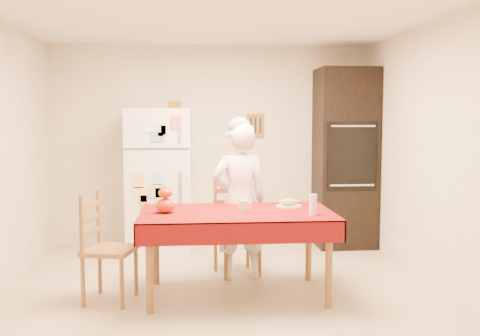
{
  "coord_description": "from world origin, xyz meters",
  "views": [
    {
      "loc": [
        -0.25,
        -4.53,
        1.57
      ],
      "look_at": [
        0.17,
        0.2,
        1.14
      ],
      "focal_mm": 40.0,
      "sensor_mm": 36.0,
      "label": 1
    }
  ],
  "objects": [
    {
      "name": "bread_plate",
      "position": [
        0.64,
        0.32,
        0.77
      ],
      "size": [
        0.24,
        0.24,
        0.02
      ],
      "primitive_type": "cylinder",
      "color": "white",
      "rests_on": "dining_table"
    },
    {
      "name": "pumpkin_upper",
      "position": [
        -0.49,
        0.12,
        0.94
      ],
      "size": [
        0.12,
        0.12,
        0.09
      ],
      "primitive_type": "ellipsoid",
      "color": "#DE5A05",
      "rests_on": "pumpkin_lower"
    },
    {
      "name": "floor",
      "position": [
        0.0,
        0.0,
        0.0
      ],
      "size": [
        4.5,
        4.5,
        0.0
      ],
      "primitive_type": "plane",
      "color": "tan",
      "rests_on": "ground"
    },
    {
      "name": "dining_table",
      "position": [
        0.14,
        0.13,
        0.69
      ],
      "size": [
        1.7,
        1.0,
        0.76
      ],
      "color": "brown",
      "rests_on": "floor"
    },
    {
      "name": "spice_jar_mid",
      "position": [
        -0.47,
        1.93,
        1.75
      ],
      "size": [
        0.05,
        0.05,
        0.1
      ],
      "primitive_type": "cylinder",
      "color": "#8D5D19",
      "rests_on": "refrigerator"
    },
    {
      "name": "spice_jar_left",
      "position": [
        -0.51,
        1.93,
        1.75
      ],
      "size": [
        0.05,
        0.05,
        0.1
      ],
      "primitive_type": "cylinder",
      "color": "#965E1B",
      "rests_on": "refrigerator"
    },
    {
      "name": "seated_woman",
      "position": [
        0.21,
        0.66,
        0.77
      ],
      "size": [
        0.62,
        0.47,
        1.54
      ],
      "primitive_type": "imported",
      "rotation": [
        0.0,
        0.0,
        3.33
      ],
      "color": "white",
      "rests_on": "floor"
    },
    {
      "name": "pumpkin_lower",
      "position": [
        -0.49,
        0.12,
        0.83
      ],
      "size": [
        0.17,
        0.17,
        0.13
      ],
      "primitive_type": "ellipsoid",
      "color": "#C63304",
      "rests_on": "dining_table"
    },
    {
      "name": "refrigerator",
      "position": [
        -0.65,
        1.88,
        0.85
      ],
      "size": [
        0.75,
        0.74,
        1.7
      ],
      "color": "white",
      "rests_on": "floor"
    },
    {
      "name": "room_shell",
      "position": [
        0.0,
        0.0,
        1.62
      ],
      "size": [
        4.02,
        4.52,
        2.51
      ],
      "color": "#F2E2CB",
      "rests_on": "ground"
    },
    {
      "name": "chair_far",
      "position": [
        0.18,
        0.86,
        0.51
      ],
      "size": [
        0.51,
        0.49,
        0.95
      ],
      "rotation": [
        0.0,
        0.0,
        0.26
      ],
      "color": "brown",
      "rests_on": "floor"
    },
    {
      "name": "chair_left",
      "position": [
        -1.03,
        0.09,
        0.51
      ],
      "size": [
        0.48,
        0.5,
        0.95
      ],
      "rotation": [
        0.0,
        0.0,
        1.35
      ],
      "color": "brown",
      "rests_on": "floor"
    },
    {
      "name": "bread_loaf",
      "position": [
        0.64,
        0.32,
        0.81
      ],
      "size": [
        0.18,
        0.1,
        0.06
      ],
      "primitive_type": "ellipsoid",
      "color": "tan",
      "rests_on": "bread_plate"
    },
    {
      "name": "wine_glass",
      "position": [
        0.78,
        -0.08,
        0.85
      ],
      "size": [
        0.07,
        0.07,
        0.18
      ],
      "primitive_type": "cylinder",
      "color": "white",
      "rests_on": "dining_table"
    },
    {
      "name": "spice_jar_right",
      "position": [
        -0.41,
        1.93,
        1.75
      ],
      "size": [
        0.05,
        0.05,
        0.1
      ],
      "primitive_type": "cylinder",
      "color": "brown",
      "rests_on": "refrigerator"
    },
    {
      "name": "oven_cabinet",
      "position": [
        1.63,
        1.93,
        1.1
      ],
      "size": [
        0.7,
        0.62,
        2.2
      ],
      "color": "black",
      "rests_on": "floor"
    },
    {
      "name": "coffee_mug",
      "position": [
        0.19,
        0.15,
        0.81
      ],
      "size": [
        0.08,
        0.08,
        0.1
      ],
      "primitive_type": "cylinder",
      "color": "silver",
      "rests_on": "dining_table"
    }
  ]
}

